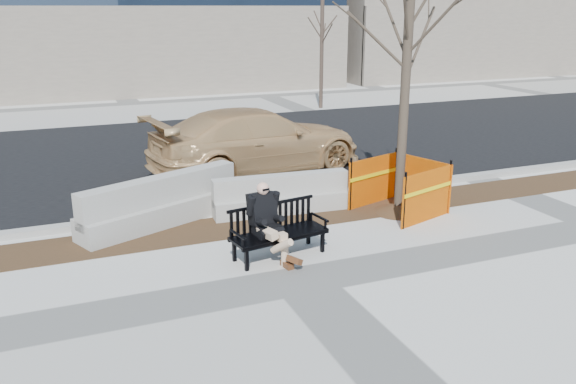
{
  "coord_description": "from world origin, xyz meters",
  "views": [
    {
      "loc": [
        -3.28,
        -7.59,
        3.98
      ],
      "look_at": [
        0.42,
        1.56,
        0.9
      ],
      "focal_mm": 37.28,
      "sensor_mm": 36.0,
      "label": 1
    }
  ],
  "objects_px": {
    "sedan": "(258,171)",
    "jersey_barrier_right": "(281,212)",
    "tree_fence": "(398,212)",
    "seated_man": "(266,258)",
    "jersey_barrier_left": "(163,224)",
    "bench": "(279,256)"
  },
  "relations": [
    {
      "from": "tree_fence",
      "to": "jersey_barrier_left",
      "type": "height_order",
      "value": "tree_fence"
    },
    {
      "from": "jersey_barrier_right",
      "to": "sedan",
      "type": "bearing_deg",
      "value": 83.28
    },
    {
      "from": "bench",
      "to": "tree_fence",
      "type": "xyz_separation_m",
      "value": [
        3.04,
        1.2,
        0.0
      ]
    },
    {
      "from": "bench",
      "to": "jersey_barrier_right",
      "type": "relative_size",
      "value": 0.6
    },
    {
      "from": "seated_man",
      "to": "sedan",
      "type": "relative_size",
      "value": 0.24
    },
    {
      "from": "bench",
      "to": "tree_fence",
      "type": "bearing_deg",
      "value": 11.97
    },
    {
      "from": "seated_man",
      "to": "jersey_barrier_right",
      "type": "height_order",
      "value": "seated_man"
    },
    {
      "from": "jersey_barrier_left",
      "to": "jersey_barrier_right",
      "type": "distance_m",
      "value": 2.36
    },
    {
      "from": "seated_man",
      "to": "jersey_barrier_left",
      "type": "distance_m",
      "value": 2.61
    },
    {
      "from": "tree_fence",
      "to": "jersey_barrier_right",
      "type": "relative_size",
      "value": 1.99
    },
    {
      "from": "tree_fence",
      "to": "jersey_barrier_left",
      "type": "distance_m",
      "value": 4.68
    },
    {
      "from": "sedan",
      "to": "tree_fence",
      "type": "bearing_deg",
      "value": -167.54
    },
    {
      "from": "tree_fence",
      "to": "sedan",
      "type": "relative_size",
      "value": 1.01
    },
    {
      "from": "jersey_barrier_left",
      "to": "jersey_barrier_right",
      "type": "relative_size",
      "value": 1.2
    },
    {
      "from": "sedan",
      "to": "jersey_barrier_right",
      "type": "height_order",
      "value": "sedan"
    },
    {
      "from": "tree_fence",
      "to": "jersey_barrier_left",
      "type": "relative_size",
      "value": 1.66
    },
    {
      "from": "jersey_barrier_left",
      "to": "jersey_barrier_right",
      "type": "height_order",
      "value": "jersey_barrier_left"
    },
    {
      "from": "tree_fence",
      "to": "jersey_barrier_right",
      "type": "height_order",
      "value": "tree_fence"
    },
    {
      "from": "seated_man",
      "to": "tree_fence",
      "type": "height_order",
      "value": "tree_fence"
    },
    {
      "from": "seated_man",
      "to": "jersey_barrier_right",
      "type": "relative_size",
      "value": 0.47
    },
    {
      "from": "sedan",
      "to": "jersey_barrier_left",
      "type": "relative_size",
      "value": 1.65
    },
    {
      "from": "tree_fence",
      "to": "jersey_barrier_right",
      "type": "xyz_separation_m",
      "value": [
        -2.2,
        0.86,
        0.0
      ]
    }
  ]
}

